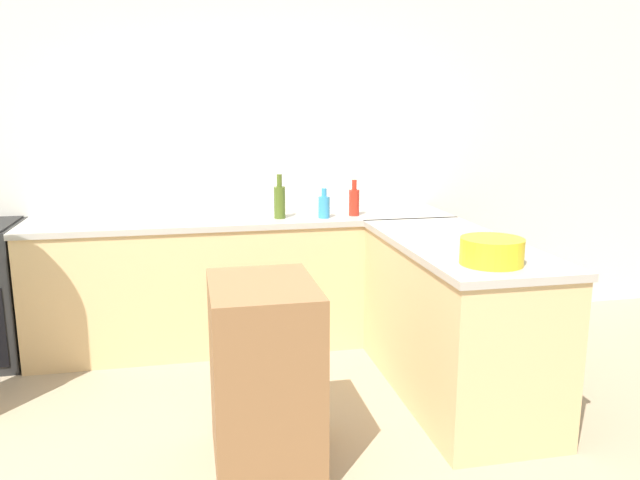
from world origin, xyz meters
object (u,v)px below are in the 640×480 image
at_px(mixing_bowl, 492,251).
at_px(olive_oil_bottle, 280,201).
at_px(hot_sauce_bottle, 354,201).
at_px(island_table, 264,375).
at_px(dish_soap_bottle, 324,206).

height_order(mixing_bowl, olive_oil_bottle, olive_oil_bottle).
bearing_deg(mixing_bowl, olive_oil_bottle, 118.99).
bearing_deg(hot_sauce_bottle, island_table, -119.10).
xyz_separation_m(mixing_bowl, dish_soap_bottle, (-0.53, 1.45, 0.02)).
bearing_deg(dish_soap_bottle, island_table, -112.67).
bearing_deg(island_table, mixing_bowl, -0.07).
xyz_separation_m(dish_soap_bottle, olive_oil_bottle, (-0.30, 0.05, 0.04)).
distance_m(dish_soap_bottle, olive_oil_bottle, 0.31).
xyz_separation_m(island_table, olive_oil_bottle, (0.30, 1.50, 0.60)).
bearing_deg(hot_sauce_bottle, olive_oil_bottle, -179.74).
bearing_deg(mixing_bowl, dish_soap_bottle, 109.96).
relative_size(dish_soap_bottle, olive_oil_bottle, 0.68).
height_order(hot_sauce_bottle, olive_oil_bottle, olive_oil_bottle).
height_order(island_table, dish_soap_bottle, dish_soap_bottle).
relative_size(mixing_bowl, hot_sauce_bottle, 1.22).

